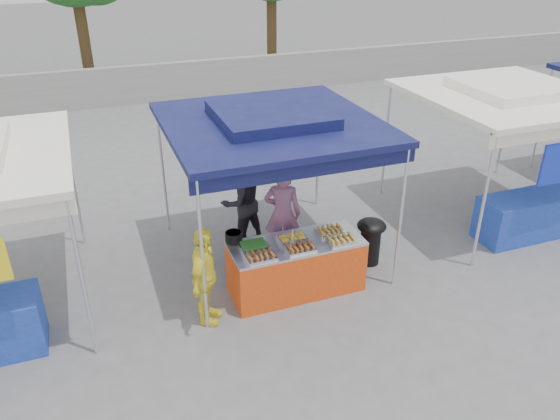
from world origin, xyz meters
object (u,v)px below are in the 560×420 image
object	(u,v)px
helper_man	(242,202)
cooking_pot	(234,237)
vendor_table	(296,266)
wok_burner	(371,237)
vendor_woman	(283,214)
customer_person	(205,277)

from	to	relation	value
helper_man	cooking_pot	bearing A→B (deg)	55.39
vendor_table	helper_man	bearing A→B (deg)	101.60
wok_burner	helper_man	xyz separation A→B (m)	(-1.78, 1.38, 0.32)
cooking_pot	vendor_woman	bearing A→B (deg)	30.64
customer_person	helper_man	bearing A→B (deg)	-1.47
vendor_table	helper_man	distance (m)	1.75
vendor_woman	customer_person	bearing A→B (deg)	61.86
cooking_pot	customer_person	distance (m)	0.88
vendor_table	wok_burner	distance (m)	1.47
wok_burner	vendor_table	bearing A→B (deg)	-169.45
vendor_table	helper_man	world-z (taller)	helper_man
wok_burner	helper_man	bearing A→B (deg)	141.28
helper_man	customer_person	xyz separation A→B (m)	(-1.12, -1.93, -0.05)
cooking_pot	wok_burner	xyz separation A→B (m)	(2.30, -0.06, -0.45)
wok_burner	vendor_woman	distance (m)	1.50
vendor_woman	customer_person	distance (m)	2.00
vendor_table	cooking_pot	distance (m)	1.06
vendor_woman	customer_person	xyz separation A→B (m)	(-1.60, -1.21, -0.09)
vendor_woman	vendor_table	bearing A→B (deg)	106.58
vendor_table	customer_person	world-z (taller)	customer_person
cooking_pot	wok_burner	distance (m)	2.34
vendor_table	vendor_woman	bearing A→B (deg)	81.79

